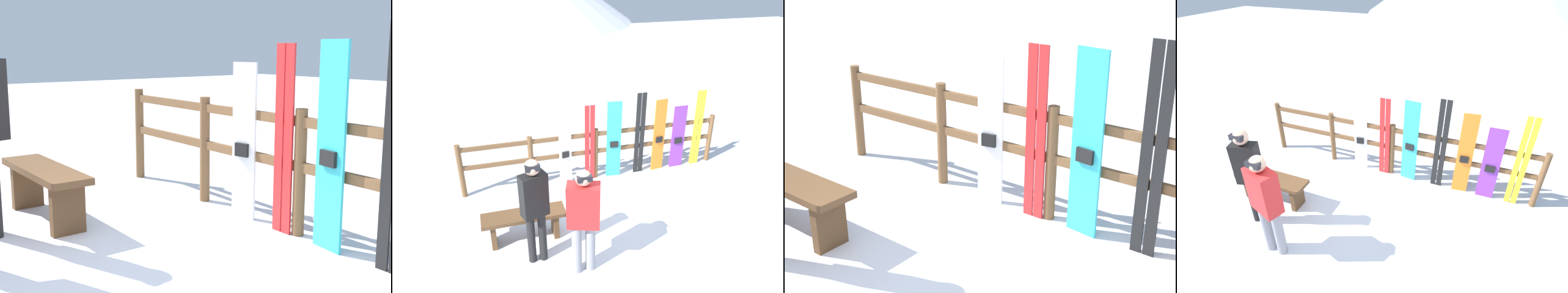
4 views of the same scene
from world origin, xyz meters
TOP-DOWN VIEW (x-y plane):
  - fence at (0.00, 1.67)m, footprint 5.19×0.10m
  - bench at (-1.62, 0.15)m, footprint 1.28×0.36m
  - snowboard_white at (-0.62, 1.61)m, footprint 0.25×0.09m
  - ski_pair_red at (-0.13, 1.61)m, footprint 0.19×0.02m
  - snowboard_cyan at (0.35, 1.61)m, footprint 0.29×0.08m
  - ski_pair_black at (0.90, 1.61)m, footprint 0.20×0.02m

SIDE VIEW (x-z plane):
  - bench at x=-1.62m, z-range 0.11..0.60m
  - fence at x=0.00m, z-range 0.10..1.16m
  - snowboard_white at x=-0.62m, z-range 0.00..1.40m
  - ski_pair_red at x=-0.13m, z-range 0.00..1.57m
  - snowboard_cyan at x=0.35m, z-range 0.00..1.59m
  - ski_pair_black at x=0.90m, z-range 0.00..1.71m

